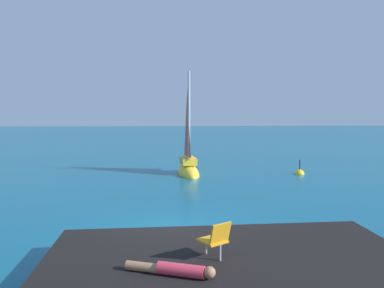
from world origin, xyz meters
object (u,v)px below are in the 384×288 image
(sailboat_near, at_px, (188,168))
(person_sunbather, at_px, (174,270))
(marker_buoy, at_px, (299,174))
(beach_chair, at_px, (216,238))

(sailboat_near, distance_m, person_sunbather, 14.76)
(person_sunbather, height_order, marker_buoy, marker_buoy)
(sailboat_near, height_order, person_sunbather, sailboat_near)
(sailboat_near, bearing_deg, beach_chair, -6.94)
(sailboat_near, distance_m, beach_chair, 13.99)
(person_sunbather, xyz_separation_m, beach_chair, (0.88, 0.75, 0.33))
(beach_chair, distance_m, marker_buoy, 15.06)
(sailboat_near, relative_size, beach_chair, 8.12)
(sailboat_near, xyz_separation_m, beach_chair, (-0.11, -13.97, 0.68))
(sailboat_near, xyz_separation_m, person_sunbather, (-0.98, -14.72, 0.35))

